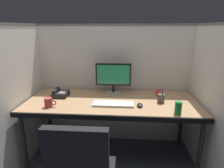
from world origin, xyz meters
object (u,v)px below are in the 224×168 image
coffee_mug (49,102)px  computer_mouse (140,105)px  red_stapler (158,93)px  desk_phone (60,94)px  desk (112,105)px  keyboard_main (113,104)px  soda_can (178,108)px  pen_cup (161,98)px  monitor_center (113,76)px

coffee_mug → computer_mouse: bearing=4.5°
red_stapler → desk_phone: bearing=-174.6°
red_stapler → coffee_mug: bearing=-159.9°
desk → computer_mouse: (0.30, -0.14, 0.07)m
keyboard_main → coffee_mug: bearing=-171.5°
soda_can → pen_cup: bearing=111.7°
monitor_center → desk_phone: bearing=-165.4°
pen_cup → computer_mouse: bearing=-151.0°
desk_phone → pen_cup: pen_cup is taller
monitor_center → pen_cup: monitor_center is taller
monitor_center → soda_can: bearing=-40.9°
keyboard_main → pen_cup: size_ratio=2.58×
desk_phone → pen_cup: (1.16, -0.12, 0.02)m
red_stapler → pen_cup: pen_cup is taller
keyboard_main → pen_cup: 0.53m
monitor_center → red_stapler: bearing=-5.4°
soda_can → desk_phone: soda_can is taller
keyboard_main → coffee_mug: coffee_mug is taller
keyboard_main → soda_can: 0.65m
keyboard_main → coffee_mug: size_ratio=3.41×
red_stapler → pen_cup: bearing=-92.3°
computer_mouse → desk_phone: size_ratio=0.51×
keyboard_main → desk_phone: desk_phone is taller
monitor_center → computer_mouse: 0.55m
computer_mouse → red_stapler: red_stapler is taller
desk → pen_cup: size_ratio=11.38×
monitor_center → red_stapler: size_ratio=2.87×
desk_phone → pen_cup: size_ratio=1.14×
keyboard_main → red_stapler: (0.52, 0.34, 0.02)m
monitor_center → desk: bearing=-90.0°
desk_phone → red_stapler: bearing=5.4°
computer_mouse → soda_can: (0.35, -0.15, 0.04)m
desk → red_stapler: red_stapler is taller
red_stapler → pen_cup: (-0.01, -0.23, 0.02)m
keyboard_main → computer_mouse: 0.28m
computer_mouse → soda_can: soda_can is taller
desk → monitor_center: bearing=90.0°
monitor_center → red_stapler: (0.55, -0.05, -0.19)m
soda_can → coffee_mug: bearing=176.5°
computer_mouse → pen_cup: pen_cup is taller
computer_mouse → keyboard_main: bearing=174.9°
keyboard_main → computer_mouse: bearing=-5.1°
monitor_center → soda_can: (0.65, -0.56, -0.15)m
soda_can → coffee_mug: (-1.29, 0.08, -0.01)m
desk → red_stapler: bearing=22.3°
monitor_center → desk_phone: size_ratio=2.26×
desk → soda_can: bearing=-23.8°
soda_can → monitor_center: bearing=139.1°
coffee_mug → pen_cup: (1.18, 0.20, 0.00)m
desk_phone → coffee_mug: bearing=-92.5°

